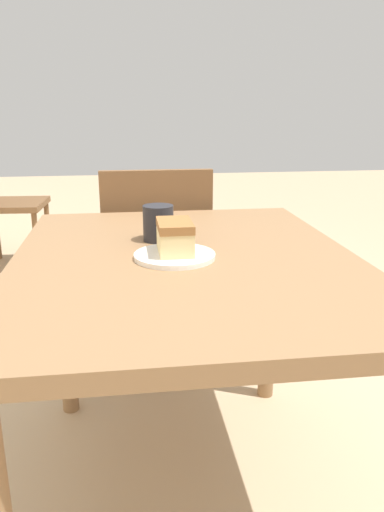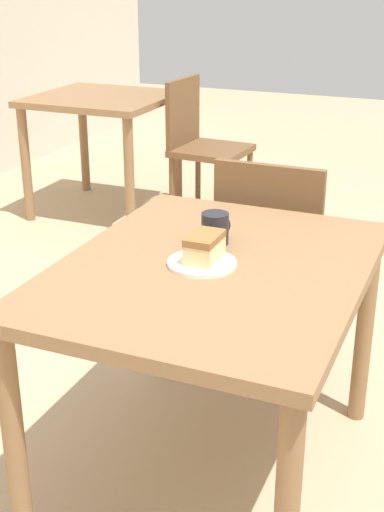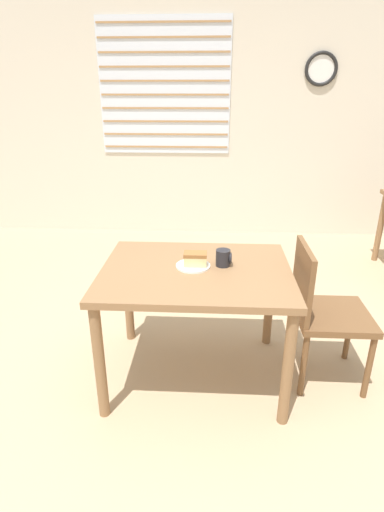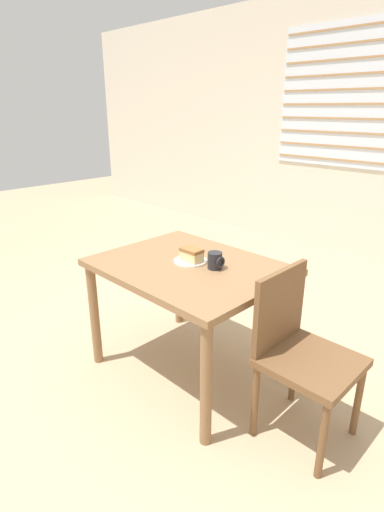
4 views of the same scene
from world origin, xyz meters
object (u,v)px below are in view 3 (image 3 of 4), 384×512
at_px(chair_near_window, 322,308).
at_px(plate, 193,266).
at_px(dining_table_near, 196,284).
at_px(coffee_mug, 224,258).
at_px(cake_slice, 195,259).

xyz_separation_m(chair_near_window, plate, (-0.77, -0.00, 0.26)).
bearing_deg(chair_near_window, dining_table_near, 92.23).
distance_m(dining_table_near, chair_near_window, 0.77).
xyz_separation_m(chair_near_window, coffee_mug, (-0.59, 0.03, 0.30)).
bearing_deg(plate, dining_table_near, -57.61).
bearing_deg(cake_slice, dining_table_near, -78.32).
distance_m(dining_table_near, plate, 0.11).
height_order(chair_near_window, cake_slice, chair_near_window).
bearing_deg(plate, coffee_mug, 8.73).
bearing_deg(cake_slice, coffee_mug, 10.26).
relative_size(chair_near_window, coffee_mug, 8.92).
xyz_separation_m(dining_table_near, coffee_mug, (0.16, 0.06, 0.15)).
height_order(dining_table_near, plate, plate).
xyz_separation_m(chair_near_window, cake_slice, (-0.76, -0.00, 0.31)).
height_order(chair_near_window, plate, chair_near_window).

